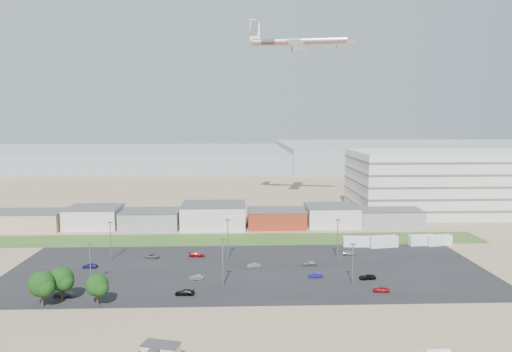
{
  "coord_description": "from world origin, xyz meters",
  "views": [
    {
      "loc": [
        2.22,
        -102.41,
        37.72
      ],
      "look_at": [
        7.03,
        22.0,
        23.58
      ],
      "focal_mm": 35.0,
      "sensor_mm": 36.0,
      "label": 1
    }
  ],
  "objects_px": {
    "airliner": "(300,42)",
    "parked_car_10": "(64,294)",
    "parked_car_8": "(349,253)",
    "parked_car_9": "(152,256)",
    "parked_car_5": "(90,266)",
    "parked_car_6": "(197,254)",
    "parked_car_7": "(254,265)",
    "parked_car_1": "(315,275)",
    "parked_car_3": "(185,292)",
    "box_trailer_a": "(356,242)",
    "parked_car_2": "(381,289)",
    "parked_car_12": "(309,263)",
    "parked_car_0": "(367,277)",
    "portable_shed": "(161,352)",
    "parked_car_4": "(196,278)"
  },
  "relations": [
    {
      "from": "parked_car_10",
      "to": "parked_car_12",
      "type": "xyz_separation_m",
      "value": [
        55.87,
        20.68,
        -0.07
      ]
    },
    {
      "from": "parked_car_6",
      "to": "parked_car_8",
      "type": "xyz_separation_m",
      "value": [
        42.4,
        0.03,
        0.02
      ]
    },
    {
      "from": "airliner",
      "to": "parked_car_4",
      "type": "bearing_deg",
      "value": -97.58
    },
    {
      "from": "airliner",
      "to": "parked_car_10",
      "type": "bearing_deg",
      "value": -107.83
    },
    {
      "from": "parked_car_1",
      "to": "parked_car_8",
      "type": "height_order",
      "value": "parked_car_8"
    },
    {
      "from": "parked_car_9",
      "to": "parked_car_5",
      "type": "bearing_deg",
      "value": 128.8
    },
    {
      "from": "parked_car_7",
      "to": "parked_car_2",
      "type": "bearing_deg",
      "value": 47.24
    },
    {
      "from": "parked_car_0",
      "to": "parked_car_3",
      "type": "relative_size",
      "value": 0.96
    },
    {
      "from": "parked_car_8",
      "to": "box_trailer_a",
      "type": "bearing_deg",
      "value": -20.73
    },
    {
      "from": "parked_car_4",
      "to": "parked_car_12",
      "type": "distance_m",
      "value": 30.32
    },
    {
      "from": "box_trailer_a",
      "to": "parked_car_3",
      "type": "bearing_deg",
      "value": -135.3
    },
    {
      "from": "parked_car_1",
      "to": "parked_car_5",
      "type": "xyz_separation_m",
      "value": [
        -56.35,
        10.0,
        0.06
      ]
    },
    {
      "from": "parked_car_2",
      "to": "parked_car_3",
      "type": "bearing_deg",
      "value": -83.77
    },
    {
      "from": "parked_car_7",
      "to": "parked_car_5",
      "type": "bearing_deg",
      "value": -99.16
    },
    {
      "from": "parked_car_3",
      "to": "parked_car_9",
      "type": "relative_size",
      "value": 1.04
    },
    {
      "from": "parked_car_0",
      "to": "parked_car_10",
      "type": "bearing_deg",
      "value": -88.86
    },
    {
      "from": "parked_car_1",
      "to": "parked_car_5",
      "type": "bearing_deg",
      "value": -105.98
    },
    {
      "from": "airliner",
      "to": "parked_car_12",
      "type": "relative_size",
      "value": 12.51
    },
    {
      "from": "box_trailer_a",
      "to": "parked_car_0",
      "type": "relative_size",
      "value": 1.95
    },
    {
      "from": "parked_car_10",
      "to": "portable_shed",
      "type": "bearing_deg",
      "value": -137.81
    },
    {
      "from": "parked_car_0",
      "to": "parked_car_9",
      "type": "distance_m",
      "value": 57.82
    },
    {
      "from": "parked_car_1",
      "to": "parked_car_5",
      "type": "height_order",
      "value": "parked_car_5"
    },
    {
      "from": "parked_car_3",
      "to": "parked_car_4",
      "type": "relative_size",
      "value": 1.23
    },
    {
      "from": "portable_shed",
      "to": "parked_car_5",
      "type": "bearing_deg",
      "value": 133.02
    },
    {
      "from": "parked_car_3",
      "to": "parked_car_8",
      "type": "bearing_deg",
      "value": 129.19
    },
    {
      "from": "parked_car_12",
      "to": "parked_car_0",
      "type": "bearing_deg",
      "value": 42.37
    },
    {
      "from": "parked_car_1",
      "to": "parked_car_8",
      "type": "relative_size",
      "value": 0.91
    },
    {
      "from": "parked_car_0",
      "to": "parked_car_4",
      "type": "distance_m",
      "value": 40.56
    },
    {
      "from": "portable_shed",
      "to": "parked_car_1",
      "type": "bearing_deg",
      "value": 68.92
    },
    {
      "from": "airliner",
      "to": "parked_car_0",
      "type": "bearing_deg",
      "value": -74.78
    },
    {
      "from": "box_trailer_a",
      "to": "parked_car_10",
      "type": "xyz_separation_m",
      "value": [
        -72.79,
        -39.67,
        -0.84
      ]
    },
    {
      "from": "parked_car_8",
      "to": "parked_car_9",
      "type": "distance_m",
      "value": 54.48
    },
    {
      "from": "parked_car_5",
      "to": "parked_car_9",
      "type": "distance_m",
      "value": 16.82
    },
    {
      "from": "parked_car_8",
      "to": "parked_car_9",
      "type": "bearing_deg",
      "value": 95.12
    },
    {
      "from": "parked_car_0",
      "to": "parked_car_7",
      "type": "xyz_separation_m",
      "value": [
        -26.54,
        10.49,
        0.01
      ]
    },
    {
      "from": "portable_shed",
      "to": "parked_car_0",
      "type": "height_order",
      "value": "portable_shed"
    },
    {
      "from": "parked_car_5",
      "to": "parked_car_8",
      "type": "bearing_deg",
      "value": 101.83
    },
    {
      "from": "parked_car_0",
      "to": "parked_car_12",
      "type": "relative_size",
      "value": 1.05
    },
    {
      "from": "parked_car_3",
      "to": "parked_car_0",
      "type": "bearing_deg",
      "value": 105.84
    },
    {
      "from": "box_trailer_a",
      "to": "parked_car_2",
      "type": "distance_m",
      "value": 39.75
    },
    {
      "from": "parked_car_3",
      "to": "parked_car_4",
      "type": "distance_m",
      "value": 10.32
    },
    {
      "from": "parked_car_3",
      "to": "parked_car_5",
      "type": "distance_m",
      "value": 33.5
    },
    {
      "from": "airliner",
      "to": "parked_car_7",
      "type": "bearing_deg",
      "value": -91.37
    },
    {
      "from": "box_trailer_a",
      "to": "parked_car_12",
      "type": "relative_size",
      "value": 2.04
    },
    {
      "from": "parked_car_2",
      "to": "parked_car_9",
      "type": "xyz_separation_m",
      "value": [
        -54.87,
        29.28,
        -0.04
      ]
    },
    {
      "from": "parked_car_6",
      "to": "parked_car_7",
      "type": "xyz_separation_m",
      "value": [
        15.48,
        -10.78,
        -0.07
      ]
    },
    {
      "from": "parked_car_5",
      "to": "parked_car_12",
      "type": "height_order",
      "value": "parked_car_5"
    },
    {
      "from": "parked_car_3",
      "to": "parked_car_10",
      "type": "relative_size",
      "value": 0.96
    },
    {
      "from": "parked_car_1",
      "to": "parked_car_10",
      "type": "distance_m",
      "value": 56.93
    },
    {
      "from": "parked_car_2",
      "to": "parked_car_12",
      "type": "bearing_deg",
      "value": -141.96
    }
  ]
}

